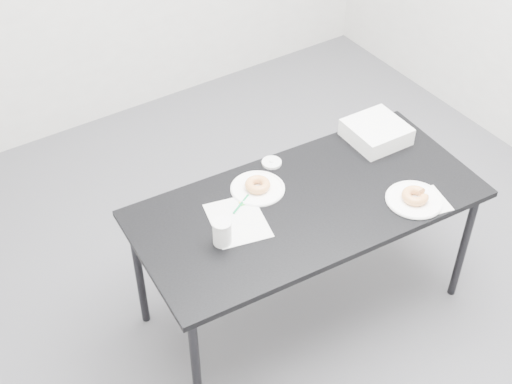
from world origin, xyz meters
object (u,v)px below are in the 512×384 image
pen (241,204)px  coffee_cup (222,232)px  donut_near (415,196)px  plate_far (258,188)px  donut_far (258,185)px  plate_near (414,200)px  bakery_box (376,132)px  scorecard (238,220)px  table (308,210)px

pen → coffee_cup: 0.25m
donut_near → plate_far: donut_near is taller
donut_near → donut_far: (-0.53, 0.44, -0.00)m
plate_near → donut_near: size_ratio=2.13×
coffee_cup → bakery_box: bearing=11.4°
plate_near → plate_far: plate_near is taller
pen → bakery_box: 0.80m
scorecard → plate_near: bearing=-10.5°
scorecard → plate_far: 0.22m
scorecard → donut_far: bearing=47.6°
plate_far → coffee_cup: 0.37m
donut_far → bakery_box: 0.68m
plate_near → donut_far: bearing=140.4°
donut_far → bakery_box: (0.68, -0.00, 0.02)m
plate_far → coffee_cup: (-0.31, -0.20, 0.06)m
table → scorecard: (-0.33, 0.07, 0.05)m
donut_far → donut_near: bearing=-39.6°
table → coffee_cup: bearing=-174.8°
scorecard → coffee_cup: (-0.12, -0.08, 0.06)m
coffee_cup → donut_far: bearing=33.5°
pen → coffee_cup: (-0.19, -0.15, 0.05)m
table → coffee_cup: (-0.45, -0.01, 0.11)m
table → pen: 0.30m
donut_far → coffee_cup: coffee_cup is taller
plate_near → bakery_box: bearing=71.3°
donut_far → plate_near: bearing=-39.6°
table → plate_near: 0.47m
scorecard → bakery_box: 0.88m
scorecard → pen: bearing=62.8°
scorecard → donut_far: donut_far is taller
pen → bakery_box: bearing=-26.4°
plate_far → donut_far: donut_far is taller
bakery_box → scorecard: bearing=-170.1°
table → bakery_box: bearing=22.8°
plate_near → bakery_box: 0.47m
plate_far → plate_near: bearing=-39.6°
coffee_cup → donut_near: bearing=-16.0°
donut_far → bakery_box: bearing=-0.3°
donut_near → coffee_cup: bearing=164.0°
table → bakery_box: (0.54, 0.19, 0.10)m
pen → donut_far: 0.13m
bakery_box → donut_far: bearing=-178.4°
donut_near → coffee_cup: size_ratio=1.02×
scorecard → table: bearing=2.0°
coffee_cup → bakery_box: 1.01m
coffee_cup → bakery_box: (0.99, 0.20, -0.02)m
pen → plate_far: pen is taller
plate_near → coffee_cup: size_ratio=2.16×
donut_near → plate_far: 0.69m
table → donut_far: donut_far is taller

